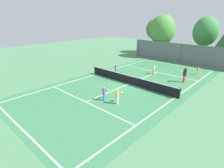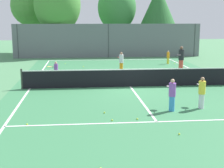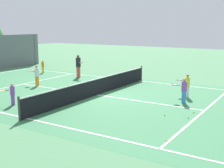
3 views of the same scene
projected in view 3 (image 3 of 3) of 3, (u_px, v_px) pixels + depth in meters
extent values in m
plane|color=#4C8456|center=(97.00, 95.00, 18.08)|extent=(80.00, 80.00, 0.00)
cube|color=#387A4C|center=(97.00, 95.00, 18.08)|extent=(13.00, 25.00, 0.00)
cube|color=white|center=(27.00, 118.00, 13.50)|extent=(0.10, 24.00, 0.01)
cube|color=white|center=(139.00, 81.00, 22.66)|extent=(0.10, 24.00, 0.01)
cube|color=white|center=(205.00, 111.00, 14.75)|extent=(11.00, 0.10, 0.01)
cube|color=white|center=(23.00, 84.00, 21.41)|extent=(11.00, 0.10, 0.01)
cube|color=white|center=(97.00, 95.00, 18.08)|extent=(0.10, 12.80, 0.01)
cylinder|color=#333833|center=(19.00, 109.00, 13.07)|extent=(0.10, 0.10, 1.10)
cylinder|color=#333833|center=(141.00, 73.00, 22.89)|extent=(0.10, 0.10, 1.10)
cube|color=black|center=(97.00, 87.00, 17.99)|extent=(11.80, 0.03, 0.95)
cube|color=white|center=(97.00, 79.00, 17.90)|extent=(11.80, 0.04, 0.05)
cylinder|color=#3F4447|center=(34.00, 49.00, 32.14)|extent=(0.12, 0.12, 3.20)
cylinder|color=orange|center=(37.00, 81.00, 20.78)|extent=(0.24, 0.24, 0.66)
cylinder|color=silver|center=(37.00, 72.00, 20.67)|extent=(0.30, 0.30, 0.58)
sphere|color=#A37556|center=(36.00, 67.00, 20.59)|extent=(0.18, 0.18, 0.18)
cylinder|color=black|center=(34.00, 71.00, 20.81)|extent=(0.04, 0.20, 0.03)
torus|color=red|center=(31.00, 71.00, 20.94)|extent=(0.34, 0.34, 0.03)
cylinder|color=silver|center=(31.00, 71.00, 20.94)|extent=(0.28, 0.28, 0.00)
cylinder|color=#E54C3F|center=(78.00, 72.00, 24.14)|extent=(0.31, 0.31, 0.84)
cylinder|color=#232328|center=(78.00, 62.00, 23.99)|extent=(0.39, 0.39, 0.74)
sphere|color=brown|center=(78.00, 56.00, 23.90)|extent=(0.23, 0.23, 0.23)
cylinder|color=black|center=(80.00, 62.00, 23.68)|extent=(0.13, 0.19, 0.03)
torus|color=black|center=(81.00, 63.00, 23.46)|extent=(0.45, 0.45, 0.03)
cylinder|color=silver|center=(81.00, 63.00, 23.46)|extent=(0.38, 0.38, 0.00)
cylinder|color=purple|center=(13.00, 100.00, 15.76)|extent=(0.20, 0.20, 0.54)
cylinder|color=purple|center=(12.00, 91.00, 15.66)|extent=(0.25, 0.25, 0.47)
sphere|color=tan|center=(12.00, 85.00, 15.61)|extent=(0.15, 0.15, 0.15)
cylinder|color=black|center=(7.00, 91.00, 15.57)|extent=(0.17, 0.15, 0.03)
torus|color=yellow|center=(2.00, 91.00, 15.49)|extent=(0.46, 0.46, 0.03)
cylinder|color=silver|center=(2.00, 91.00, 15.49)|extent=(0.39, 0.39, 0.00)
cylinder|color=silver|center=(187.00, 92.00, 17.47)|extent=(0.23, 0.23, 0.63)
cylinder|color=yellow|center=(187.00, 82.00, 17.36)|extent=(0.29, 0.29, 0.55)
sphere|color=#A37556|center=(188.00, 76.00, 17.29)|extent=(0.17, 0.17, 0.17)
cylinder|color=black|center=(183.00, 81.00, 17.56)|extent=(0.07, 0.20, 0.03)
torus|color=black|center=(179.00, 80.00, 17.73)|extent=(0.39, 0.39, 0.03)
cylinder|color=silver|center=(179.00, 80.00, 17.73)|extent=(0.33, 0.33, 0.00)
cylinder|color=#388CD8|center=(184.00, 97.00, 16.20)|extent=(0.23, 0.23, 0.63)
cylinder|color=purple|center=(184.00, 86.00, 16.09)|extent=(0.29, 0.29, 0.55)
sphere|color=tan|center=(185.00, 80.00, 16.02)|extent=(0.17, 0.17, 0.17)
cylinder|color=black|center=(179.00, 85.00, 16.26)|extent=(0.04, 0.20, 0.03)
torus|color=black|center=(175.00, 85.00, 16.40)|extent=(0.35, 0.35, 0.03)
cylinder|color=silver|center=(175.00, 85.00, 16.40)|extent=(0.29, 0.29, 0.00)
cylinder|color=yellow|center=(43.00, 70.00, 26.42)|extent=(0.19, 0.19, 0.52)
cylinder|color=orange|center=(43.00, 65.00, 26.32)|extent=(0.24, 0.24, 0.45)
sphere|color=tan|center=(43.00, 61.00, 26.27)|extent=(0.14, 0.14, 0.14)
sphere|color=#CCE533|center=(166.00, 140.00, 10.87)|extent=(0.07, 0.07, 0.07)
sphere|color=#CCE533|center=(69.00, 85.00, 20.96)|extent=(0.07, 0.07, 0.07)
sphere|color=#CCE533|center=(220.00, 96.00, 17.70)|extent=(0.07, 0.07, 0.07)
sphere|color=#CCE533|center=(35.00, 94.00, 18.16)|extent=(0.07, 0.07, 0.07)
sphere|color=#CCE533|center=(194.00, 112.00, 14.36)|extent=(0.07, 0.07, 0.07)
sphere|color=#CCE533|center=(49.00, 72.00, 26.82)|extent=(0.07, 0.07, 0.07)
sphere|color=#CCE533|center=(188.00, 118.00, 13.54)|extent=(0.07, 0.07, 0.07)
sphere|color=#CCE533|center=(165.00, 115.00, 13.90)|extent=(0.07, 0.07, 0.07)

